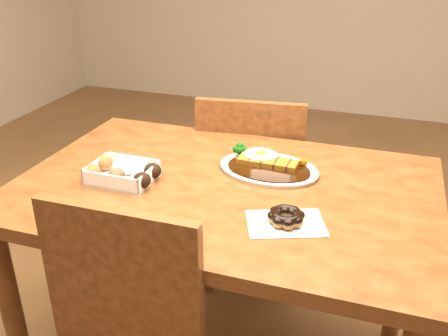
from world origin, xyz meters
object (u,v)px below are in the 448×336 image
(donut_box, at_px, (122,172))
(pon_de_ring, at_px, (286,217))
(table, at_px, (225,214))
(chair_far, at_px, (253,184))
(katsu_curry_plate, at_px, (268,166))

(donut_box, xyz_separation_m, pon_de_ring, (0.50, -0.08, -0.01))
(table, height_order, pon_de_ring, pon_de_ring)
(table, bearing_deg, chair_far, 96.43)
(table, bearing_deg, katsu_curry_plate, 53.87)
(katsu_curry_plate, bearing_deg, pon_de_ring, -67.13)
(pon_de_ring, bearing_deg, chair_far, 111.63)
(katsu_curry_plate, xyz_separation_m, donut_box, (-0.38, -0.20, 0.01))
(table, xyz_separation_m, katsu_curry_plate, (0.09, 0.13, 0.11))
(table, distance_m, chair_far, 0.57)
(chair_far, distance_m, pon_de_ring, 0.80)
(table, bearing_deg, pon_de_ring, -36.03)
(table, xyz_separation_m, donut_box, (-0.29, -0.07, 0.12))
(pon_de_ring, bearing_deg, katsu_curry_plate, 112.87)
(table, relative_size, pon_de_ring, 5.29)
(table, distance_m, pon_de_ring, 0.29)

